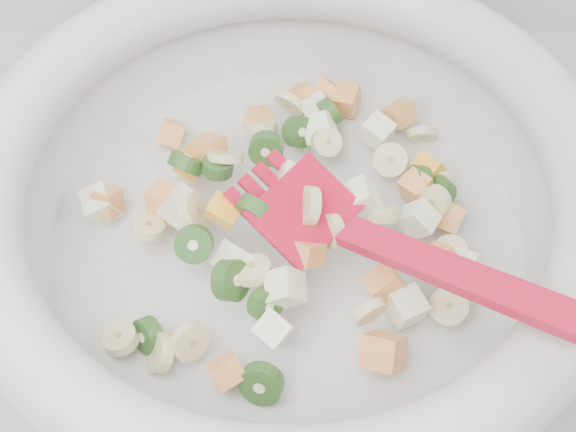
{
  "coord_description": "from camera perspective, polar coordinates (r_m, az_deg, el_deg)",
  "views": [
    {
      "loc": [
        -0.12,
        1.14,
        1.4
      ],
      "look_at": [
        -0.13,
        1.48,
        0.95
      ],
      "focal_mm": 50.0,
      "sensor_mm": 36.0,
      "label": 1
    }
  ],
  "objects": [
    {
      "name": "mixing_bowl",
      "position": [
        0.55,
        0.04,
        1.05
      ],
      "size": [
        0.44,
        0.44,
        0.16
      ],
      "color": "silver",
      "rests_on": "counter"
    }
  ]
}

